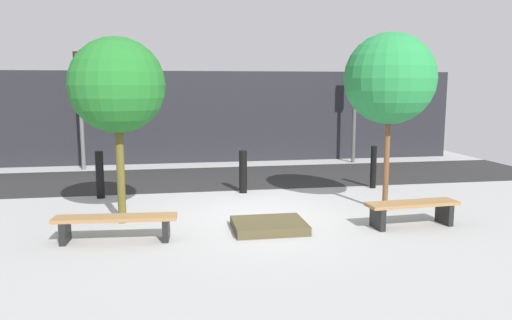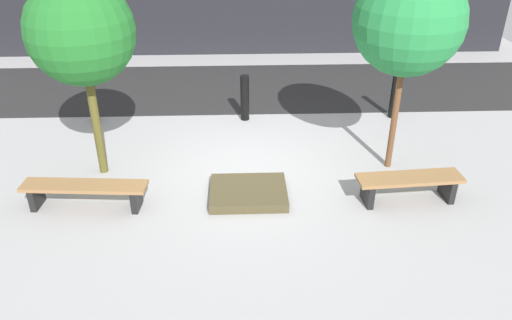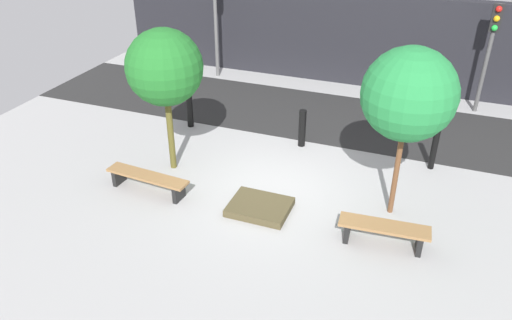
% 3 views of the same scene
% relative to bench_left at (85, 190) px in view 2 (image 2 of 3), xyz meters
% --- Properties ---
extents(ground_plane, '(18.00, 18.00, 0.00)m').
position_rel_bench_left_xyz_m(ground_plane, '(2.63, 1.08, -0.32)').
color(ground_plane, '#9C9C9C').
extents(road_strip, '(18.00, 3.51, 0.01)m').
position_rel_bench_left_xyz_m(road_strip, '(2.63, 5.38, -0.31)').
color(road_strip, '#262626').
rests_on(road_strip, ground).
extents(building_facade, '(16.20, 0.50, 3.02)m').
position_rel_bench_left_xyz_m(building_facade, '(2.63, 8.51, 1.19)').
color(building_facade, black).
rests_on(building_facade, ground).
extents(bench_left, '(2.02, 0.54, 0.43)m').
position_rel_bench_left_xyz_m(bench_left, '(0.00, 0.00, 0.00)').
color(bench_left, black).
rests_on(bench_left, ground).
extents(bench_right, '(1.76, 0.57, 0.45)m').
position_rel_bench_left_xyz_m(bench_right, '(5.26, 0.00, 0.01)').
color(bench_right, black).
rests_on(bench_right, ground).
extents(planter_bed, '(1.28, 1.03, 0.16)m').
position_rel_bench_left_xyz_m(planter_bed, '(2.63, 0.20, -0.24)').
color(planter_bed, '#483F27').
rests_on(planter_bed, ground).
extents(tree_behind_left_bench, '(1.74, 1.74, 3.44)m').
position_rel_bench_left_xyz_m(tree_behind_left_bench, '(0.00, 1.16, 2.24)').
color(tree_behind_left_bench, '#50491E').
rests_on(tree_behind_left_bench, ground).
extents(tree_behind_right_bench, '(1.82, 1.82, 3.61)m').
position_rel_bench_left_xyz_m(tree_behind_right_bench, '(5.26, 1.16, 2.37)').
color(tree_behind_right_bench, brown).
rests_on(tree_behind_right_bench, ground).
extents(bollard_far_left, '(0.18, 0.18, 1.08)m').
position_rel_bench_left_xyz_m(bollard_far_left, '(-0.68, 3.37, 0.22)').
color(bollard_far_left, black).
rests_on(bollard_far_left, ground).
extents(bollard_left, '(0.19, 0.19, 1.02)m').
position_rel_bench_left_xyz_m(bollard_left, '(2.63, 3.37, 0.19)').
color(bollard_left, black).
rests_on(bollard_left, ground).
extents(bollard_center, '(0.15, 0.15, 1.06)m').
position_rel_bench_left_xyz_m(bollard_center, '(5.94, 3.37, 0.21)').
color(bollard_center, black).
rests_on(bollard_center, ground).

